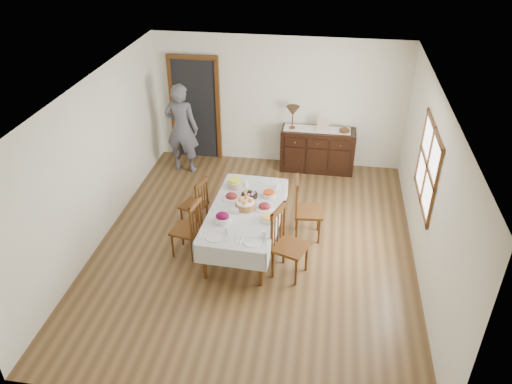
# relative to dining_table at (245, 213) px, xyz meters

# --- Properties ---
(ground) EXTENTS (6.00, 6.00, 0.00)m
(ground) POSITION_rel_dining_table_xyz_m (0.15, 0.03, -0.62)
(ground) COLOR brown
(room_shell) EXTENTS (5.02, 6.02, 2.65)m
(room_shell) POSITION_rel_dining_table_xyz_m (0.01, 0.45, 1.02)
(room_shell) COLOR silver
(room_shell) RESTS_ON ground
(dining_table) EXTENTS (1.14, 2.11, 0.71)m
(dining_table) POSITION_rel_dining_table_xyz_m (0.00, 0.00, 0.00)
(dining_table) COLOR silver
(dining_table) RESTS_ON ground
(chair_left_near) EXTENTS (0.48, 0.48, 0.99)m
(chair_left_near) POSITION_rel_dining_table_xyz_m (-0.82, -0.33, -0.12)
(chair_left_near) COLOR #4E2A10
(chair_left_near) RESTS_ON ground
(chair_left_far) EXTENTS (0.48, 0.48, 0.92)m
(chair_left_far) POSITION_rel_dining_table_xyz_m (-0.90, 0.40, -0.16)
(chair_left_far) COLOR #4E2A10
(chair_left_far) RESTS_ON ground
(chair_right_near) EXTENTS (0.59, 0.59, 1.10)m
(chair_right_near) POSITION_rel_dining_table_xyz_m (0.71, -0.55, -0.06)
(chair_right_near) COLOR #4E2A10
(chair_right_near) RESTS_ON ground
(chair_right_far) EXTENTS (0.48, 0.48, 1.07)m
(chair_right_far) POSITION_rel_dining_table_xyz_m (0.91, 0.41, -0.08)
(chair_right_far) COLOR #4E2A10
(chair_right_far) RESTS_ON ground
(sideboard) EXTENTS (1.46, 0.53, 0.88)m
(sideboard) POSITION_rel_dining_table_xyz_m (0.99, 2.74, -0.18)
(sideboard) COLOR black
(sideboard) RESTS_ON ground
(person) EXTENTS (0.64, 0.44, 1.94)m
(person) POSITION_rel_dining_table_xyz_m (-1.66, 2.32, 0.35)
(person) COLOR #545460
(person) RESTS_ON ground
(bread_basket) EXTENTS (0.32, 0.32, 0.18)m
(bread_basket) POSITION_rel_dining_table_xyz_m (0.00, 0.02, 0.16)
(bread_basket) COLOR brown
(bread_basket) RESTS_ON dining_table
(egg_basket) EXTENTS (0.26, 0.26, 0.11)m
(egg_basket) POSITION_rel_dining_table_xyz_m (0.01, 0.36, 0.12)
(egg_basket) COLOR black
(egg_basket) RESTS_ON dining_table
(ham_platter_a) EXTENTS (0.30, 0.30, 0.11)m
(ham_platter_a) POSITION_rel_dining_table_xyz_m (-0.27, 0.27, 0.12)
(ham_platter_a) COLOR silver
(ham_platter_a) RESTS_ON dining_table
(ham_platter_b) EXTENTS (0.30, 0.30, 0.11)m
(ham_platter_b) POSITION_rel_dining_table_xyz_m (0.30, 0.05, 0.12)
(ham_platter_b) COLOR silver
(ham_platter_b) RESTS_ON dining_table
(beet_bowl) EXTENTS (0.25, 0.25, 0.15)m
(beet_bowl) POSITION_rel_dining_table_xyz_m (-0.27, -0.39, 0.15)
(beet_bowl) COLOR silver
(beet_bowl) RESTS_ON dining_table
(carrot_bowl) EXTENTS (0.23, 0.23, 0.09)m
(carrot_bowl) POSITION_rel_dining_table_xyz_m (0.31, 0.42, 0.13)
(carrot_bowl) COLOR silver
(carrot_bowl) RESTS_ON dining_table
(pineapple_bowl) EXTENTS (0.25, 0.25, 0.15)m
(pineapple_bowl) POSITION_rel_dining_table_xyz_m (-0.27, 0.61, 0.16)
(pineapple_bowl) COLOR tan
(pineapple_bowl) RESTS_ON dining_table
(casserole_dish) EXTENTS (0.25, 0.25, 0.08)m
(casserole_dish) POSITION_rel_dining_table_xyz_m (0.41, -0.25, 0.12)
(casserole_dish) COLOR silver
(casserole_dish) RESTS_ON dining_table
(butter_dish) EXTENTS (0.14, 0.10, 0.07)m
(butter_dish) POSITION_rel_dining_table_xyz_m (-0.13, -0.13, 0.12)
(butter_dish) COLOR silver
(butter_dish) RESTS_ON dining_table
(setting_left) EXTENTS (0.42, 0.31, 0.10)m
(setting_left) POSITION_rel_dining_table_xyz_m (-0.26, -0.75, 0.11)
(setting_left) COLOR silver
(setting_left) RESTS_ON dining_table
(setting_right) EXTENTS (0.42, 0.31, 0.10)m
(setting_right) POSITION_rel_dining_table_xyz_m (0.29, -0.78, 0.11)
(setting_right) COLOR silver
(setting_right) RESTS_ON dining_table
(glass_far_a) EXTENTS (0.07, 0.07, 0.11)m
(glass_far_a) POSITION_rel_dining_table_xyz_m (-0.11, 0.67, 0.14)
(glass_far_a) COLOR white
(glass_far_a) RESTS_ON dining_table
(glass_far_b) EXTENTS (0.07, 0.07, 0.10)m
(glass_far_b) POSITION_rel_dining_table_xyz_m (0.41, 0.69, 0.14)
(glass_far_b) COLOR white
(glass_far_b) RESTS_ON dining_table
(runner) EXTENTS (1.30, 0.35, 0.01)m
(runner) POSITION_rel_dining_table_xyz_m (0.95, 2.76, 0.26)
(runner) COLOR white
(runner) RESTS_ON sideboard
(table_lamp) EXTENTS (0.26, 0.26, 0.46)m
(table_lamp) POSITION_rel_dining_table_xyz_m (0.47, 2.73, 0.61)
(table_lamp) COLOR brown
(table_lamp) RESTS_ON sideboard
(picture_frame) EXTENTS (0.22, 0.08, 0.28)m
(picture_frame) POSITION_rel_dining_table_xyz_m (1.06, 2.67, 0.39)
(picture_frame) COLOR #C7A98E
(picture_frame) RESTS_ON sideboard
(deco_bowl) EXTENTS (0.20, 0.20, 0.06)m
(deco_bowl) POSITION_rel_dining_table_xyz_m (1.48, 2.72, 0.28)
(deco_bowl) COLOR #4E2A10
(deco_bowl) RESTS_ON sideboard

